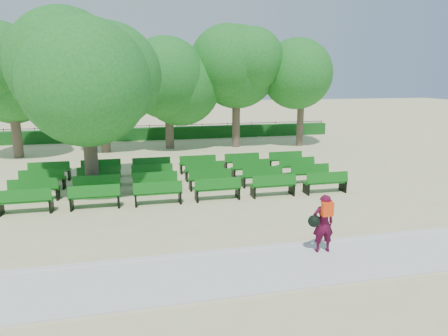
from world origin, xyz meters
name	(u,v)px	position (x,y,z in m)	size (l,w,h in m)	color
ground	(191,190)	(0.00, 0.00, 0.00)	(120.00, 120.00, 0.00)	#CCBF87
paving	(236,272)	(0.00, -7.40, 0.03)	(30.00, 2.20, 0.06)	silver
curb	(225,251)	(0.00, -6.25, 0.05)	(30.00, 0.12, 0.10)	silver
hedge	(164,133)	(0.00, 14.00, 0.45)	(26.00, 0.70, 0.90)	#144F17
fence	(163,138)	(0.00, 14.40, 0.00)	(26.00, 0.10, 1.02)	black
tree_line	(169,148)	(0.00, 10.00, 0.00)	(21.80, 6.80, 7.04)	#1E7022
bench_array	(181,184)	(-0.35, 0.71, 0.09)	(1.79, 0.60, 1.12)	#116114
tree_among	(85,78)	(-3.94, 0.63, 4.55)	(4.71, 4.71, 6.70)	brown
person	(323,223)	(2.50, -6.85, 0.88)	(0.75, 0.46, 1.58)	#4B0A25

